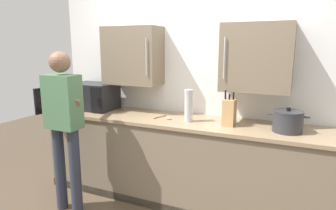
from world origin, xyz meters
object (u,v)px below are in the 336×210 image
object	(u,v)px
person_figure	(64,119)
microwave_oven	(91,96)
knife_block	(229,112)
stock_pot	(288,121)
wooden_spoon	(165,117)
thermos_flask	(189,106)

from	to	relation	value
person_figure	microwave_oven	bearing A→B (deg)	107.43
knife_block	stock_pot	xyz separation A→B (m)	(0.52, -0.01, -0.03)
microwave_oven	person_figure	distance (m)	0.72
microwave_oven	wooden_spoon	size ratio (longest dim) A/B	3.86
thermos_flask	stock_pot	bearing A→B (deg)	1.09
microwave_oven	wooden_spoon	world-z (taller)	microwave_oven
wooden_spoon	microwave_oven	bearing A→B (deg)	176.25
microwave_oven	stock_pot	xyz separation A→B (m)	(2.22, -0.07, -0.06)
microwave_oven	thermos_flask	bearing A→B (deg)	-3.99
stock_pot	person_figure	distance (m)	2.10
microwave_oven	person_figure	bearing A→B (deg)	-72.57
knife_block	stock_pot	bearing A→B (deg)	-1.18
stock_pot	person_figure	world-z (taller)	person_figure
wooden_spoon	person_figure	world-z (taller)	person_figure
thermos_flask	wooden_spoon	world-z (taller)	thermos_flask
wooden_spoon	stock_pot	size ratio (longest dim) A/B	0.55
stock_pot	wooden_spoon	bearing A→B (deg)	179.73
wooden_spoon	stock_pot	distance (m)	1.21
microwave_oven	knife_block	bearing A→B (deg)	-2.07
microwave_oven	thermos_flask	distance (m)	1.29
microwave_oven	knife_block	world-z (taller)	knife_block
microwave_oven	thermos_flask	world-z (taller)	thermos_flask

